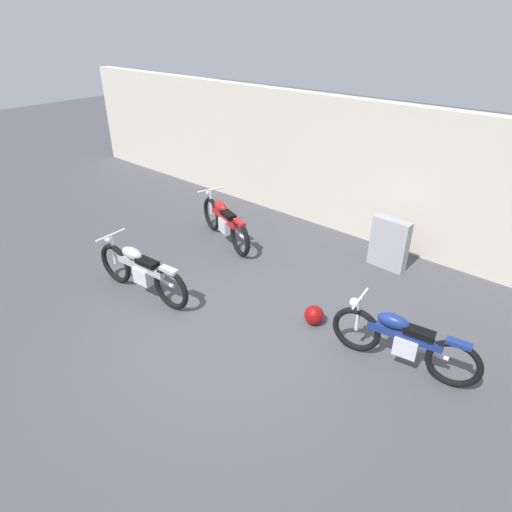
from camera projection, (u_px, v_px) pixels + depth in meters
name	position (u px, v px, depth m)	size (l,w,h in m)	color
ground_plane	(232.00, 328.00, 6.51)	(40.00, 40.00, 0.00)	#47474C
building_wall	(374.00, 174.00, 8.52)	(18.00, 0.30, 2.70)	beige
stone_marker	(389.00, 244.00, 7.85)	(0.68, 0.20, 0.94)	#9E9EA3
helmet	(314.00, 315.00, 6.54)	(0.29, 0.29, 0.29)	maroon
motorcycle_red	(225.00, 221.00, 8.78)	(1.93, 0.89, 0.91)	black
motorcycle_blue	(402.00, 340.00, 5.62)	(1.91, 0.58, 0.86)	black
motorcycle_silver	(141.00, 271.00, 7.09)	(2.03, 0.57, 0.91)	black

